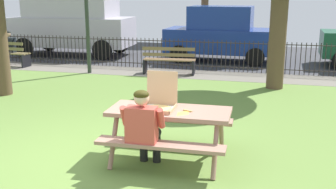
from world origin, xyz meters
TOP-DOWN VIEW (x-y plane):
  - ground at (0.00, 1.74)m, footprint 28.00×11.49m
  - cobblestone_walkway at (0.00, 6.79)m, footprint 28.00×1.40m
  - street_asphalt at (0.00, 10.87)m, footprint 28.00×6.76m
  - picnic_table_foreground at (1.09, 0.34)m, footprint 1.83×1.52m
  - pizza_box_open at (0.93, 0.37)m, footprint 0.48×0.51m
  - pizza_slice_on_table at (1.34, 0.22)m, footprint 0.22×0.29m
  - adult_at_table at (0.85, -0.17)m, footprint 0.61×0.60m
  - iron_fence_streetside at (0.00, 7.49)m, footprint 21.80×0.03m
  - park_bench_left at (-6.23, 6.65)m, footprint 1.63×0.59m
  - park_bench_center at (-0.52, 6.65)m, footprint 1.63×0.59m
  - person_on_park_bench at (-6.20, 6.67)m, footprint 0.61×0.59m
  - parked_car_far_left at (-5.19, 9.49)m, footprint 4.77×2.22m
  - parked_car_left at (0.69, 9.48)m, footprint 3.95×1.93m

SIDE VIEW (x-z plane):
  - ground at x=0.00m, z-range -0.02..0.00m
  - street_asphalt at x=0.00m, z-range -0.01..0.00m
  - cobblestone_walkway at x=0.00m, z-range -0.01..0.00m
  - park_bench_left at x=-6.23m, z-range -0.01..0.84m
  - park_bench_center at x=-0.52m, z-range -0.01..0.84m
  - iron_fence_streetside at x=0.00m, z-range 0.01..1.01m
  - picnic_table_foreground at x=1.09m, z-range 0.20..0.99m
  - adult_at_table at x=0.85m, z-range 0.06..1.25m
  - person_on_park_bench at x=-6.20m, z-range 0.06..1.25m
  - pizza_slice_on_table at x=1.34m, z-range 0.77..0.79m
  - pizza_box_open at x=0.93m, z-range 0.60..1.14m
  - parked_car_left at x=0.69m, z-range 0.02..2.00m
  - parked_car_far_left at x=-5.19m, z-range 0.08..2.54m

